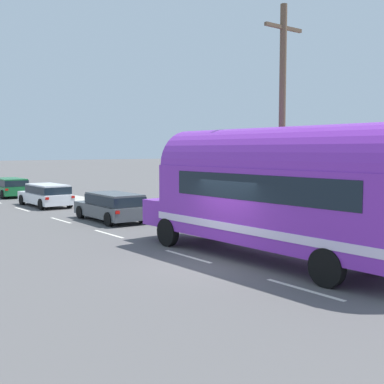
# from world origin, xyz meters

# --- Properties ---
(ground_plane) EXTENTS (300.00, 300.00, 0.00)m
(ground_plane) POSITION_xyz_m (0.00, 0.00, 0.00)
(ground_plane) COLOR #565454
(lane_markings) EXTENTS (3.57, 80.00, 0.01)m
(lane_markings) POSITION_xyz_m (2.43, 12.75, 0.00)
(lane_markings) COLOR silver
(lane_markings) RESTS_ON ground
(sidewalk_slab) EXTENTS (2.11, 90.00, 0.15)m
(sidewalk_slab) POSITION_xyz_m (4.50, 10.00, 0.07)
(sidewalk_slab) COLOR #ADA89E
(sidewalk_slab) RESTS_ON ground
(utility_pole) EXTENTS (1.80, 0.24, 8.50)m
(utility_pole) POSITION_xyz_m (3.85, 0.90, 4.42)
(utility_pole) COLOR brown
(utility_pole) RESTS_ON ground
(painted_bus) EXTENTS (2.76, 11.35, 4.12)m
(painted_bus) POSITION_xyz_m (1.74, -1.13, 2.30)
(painted_bus) COLOR purple
(painted_bus) RESTS_ON ground
(car_lead) EXTENTS (2.04, 4.63, 1.37)m
(car_lead) POSITION_xyz_m (1.87, 9.89, 0.79)
(car_lead) COLOR #474C51
(car_lead) RESTS_ON ground
(car_second) EXTENTS (1.93, 4.70, 1.37)m
(car_second) POSITION_xyz_m (1.66, 17.81, 0.79)
(car_second) COLOR white
(car_second) RESTS_ON ground
(car_third) EXTENTS (2.03, 4.70, 1.37)m
(car_third) POSITION_xyz_m (1.86, 25.56, 0.79)
(car_third) COLOR #196633
(car_third) RESTS_ON ground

